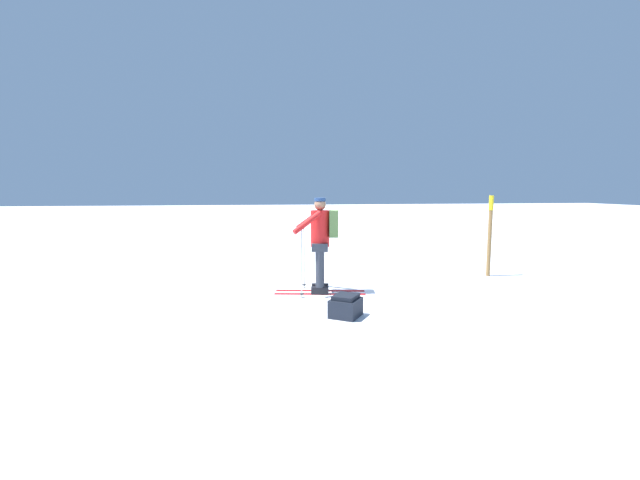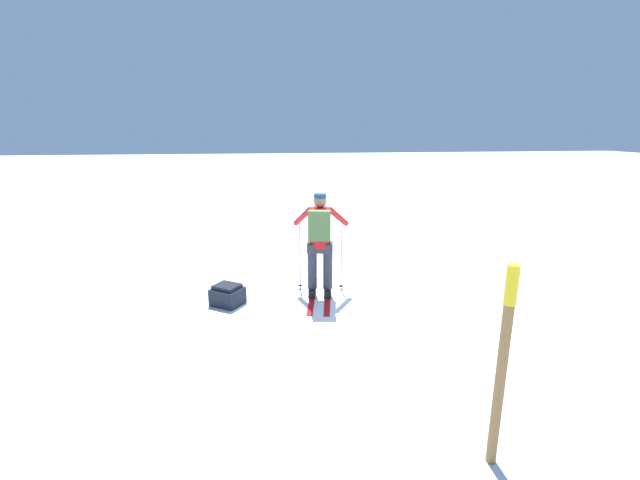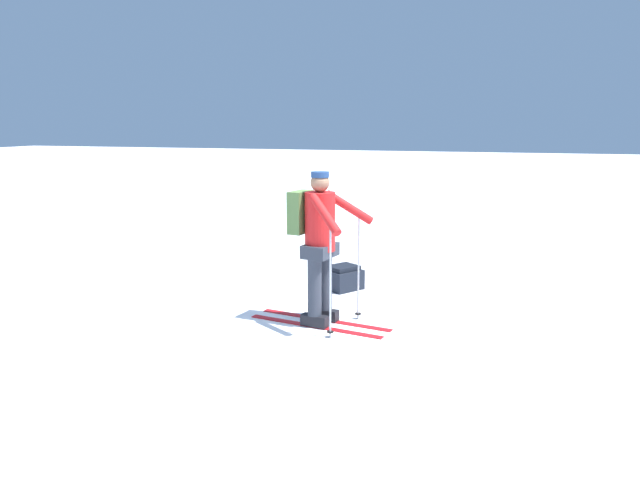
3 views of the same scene
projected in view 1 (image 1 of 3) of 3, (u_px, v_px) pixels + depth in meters
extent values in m
plane|color=white|center=(308.00, 290.00, 7.73)|extent=(80.00, 80.00, 0.00)
cube|color=red|center=(320.00, 294.00, 7.41)|extent=(0.36, 1.57, 0.01)
cube|color=black|center=(320.00, 290.00, 7.40)|extent=(0.16, 0.31, 0.12)
cylinder|color=#2D333D|center=(320.00, 267.00, 7.35)|extent=(0.15, 0.15, 0.69)
cube|color=red|center=(320.00, 291.00, 7.66)|extent=(0.36, 1.57, 0.01)
cube|color=black|center=(320.00, 287.00, 7.65)|extent=(0.16, 0.31, 0.12)
cylinder|color=#2D333D|center=(320.00, 265.00, 7.60)|extent=(0.15, 0.15, 0.69)
cube|color=#2D333D|center=(320.00, 247.00, 7.43)|extent=(0.44, 0.34, 0.14)
cylinder|color=red|center=(320.00, 229.00, 7.40)|extent=(0.33, 0.33, 0.63)
sphere|color=#8C664C|center=(320.00, 205.00, 7.35)|extent=(0.20, 0.20, 0.20)
cylinder|color=navy|center=(320.00, 200.00, 7.34)|extent=(0.19, 0.19, 0.06)
cube|color=#4C6B38|center=(334.00, 224.00, 7.38)|extent=(0.36, 0.21, 0.45)
cylinder|color=#B2B7BC|center=(302.00, 262.00, 7.13)|extent=(0.02, 0.02, 1.19)
cylinder|color=black|center=(302.00, 294.00, 7.19)|extent=(0.07, 0.07, 0.01)
cylinder|color=red|center=(307.00, 222.00, 7.10)|extent=(0.29, 0.53, 0.38)
cylinder|color=#B2B7BC|center=(304.00, 256.00, 7.81)|extent=(0.02, 0.02, 1.19)
cylinder|color=black|center=(304.00, 285.00, 7.87)|extent=(0.07, 0.07, 0.01)
cylinder|color=red|center=(309.00, 220.00, 7.67)|extent=(0.43, 0.46, 0.38)
cube|color=black|center=(346.00, 308.00, 6.11)|extent=(0.57, 0.56, 0.26)
cube|color=black|center=(346.00, 297.00, 6.09)|extent=(0.47, 0.46, 0.06)
cylinder|color=olive|center=(490.00, 236.00, 8.87)|extent=(0.08, 0.08, 1.68)
cylinder|color=yellow|center=(491.00, 203.00, 8.79)|extent=(0.09, 0.09, 0.30)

